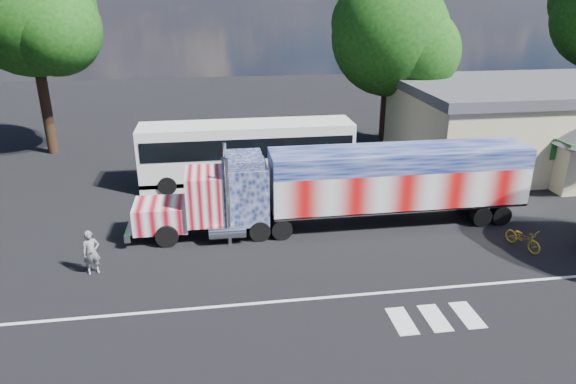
{
  "coord_description": "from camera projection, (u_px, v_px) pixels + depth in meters",
  "views": [
    {
      "loc": [
        -3.26,
        -18.84,
        10.59
      ],
      "look_at": [
        0.0,
        3.0,
        1.9
      ],
      "focal_mm": 32.0,
      "sensor_mm": 36.0,
      "label": 1
    }
  ],
  "objects": [
    {
      "name": "bicycle",
      "position": [
        523.0,
        238.0,
        22.47
      ],
      "size": [
        1.19,
        1.94,
        0.96
      ],
      "primitive_type": "imported",
      "rotation": [
        0.0,
        0.0,
        0.32
      ],
      "color": "gold",
      "rests_on": "ground"
    },
    {
      "name": "woman",
      "position": [
        91.0,
        252.0,
        20.32
      ],
      "size": [
        0.78,
        0.64,
        1.84
      ],
      "primitive_type": "imported",
      "rotation": [
        0.0,
        0.0,
        0.34
      ],
      "color": "slate",
      "rests_on": "ground"
    },
    {
      "name": "tree_ne_a",
      "position": [
        392.0,
        38.0,
        35.26
      ],
      "size": [
        8.49,
        8.09,
        11.66
      ],
      "color": "black",
      "rests_on": "ground"
    },
    {
      "name": "tree_nw_a",
      "position": [
        31.0,
        11.0,
        32.51
      ],
      "size": [
        8.73,
        8.32,
        13.58
      ],
      "color": "black",
      "rests_on": "ground"
    },
    {
      "name": "semi_truck",
      "position": [
        351.0,
        185.0,
        24.14
      ],
      "size": [
        18.85,
        2.98,
        4.02
      ],
      "color": "black",
      "rests_on": "ground"
    },
    {
      "name": "lane_markings",
      "position": [
        363.0,
        307.0,
        18.43
      ],
      "size": [
        30.0,
        2.67,
        0.01
      ],
      "color": "silver",
      "rests_on": "ground"
    },
    {
      "name": "coach_bus",
      "position": [
        247.0,
        152.0,
        29.74
      ],
      "size": [
        12.22,
        2.85,
        3.56
      ],
      "color": "white",
      "rests_on": "ground"
    },
    {
      "name": "ground",
      "position": [
        298.0,
        259.0,
        21.67
      ],
      "size": [
        100.0,
        100.0,
        0.0
      ],
      "primitive_type": "plane",
      "color": "black"
    },
    {
      "name": "hall_building",
      "position": [
        572.0,
        122.0,
        33.43
      ],
      "size": [
        22.4,
        12.8,
        5.2
      ],
      "color": "beige",
      "rests_on": "ground"
    }
  ]
}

